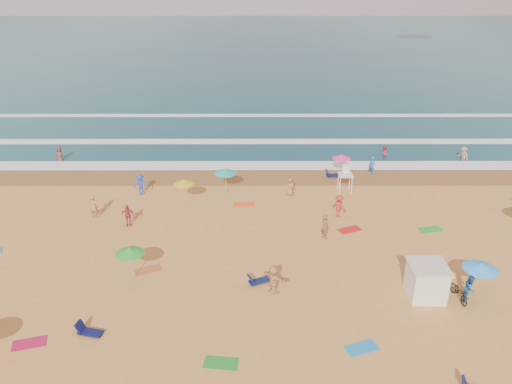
{
  "coord_description": "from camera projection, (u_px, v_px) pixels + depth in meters",
  "views": [
    {
      "loc": [
        -2.27,
        -29.62,
        18.2
      ],
      "look_at": [
        -2.21,
        6.0,
        1.5
      ],
      "focal_mm": 35.0,
      "sensor_mm": 36.0,
      "label": 1
    }
  ],
  "objects": [
    {
      "name": "towels",
      "position": [
        306.0,
        265.0,
        32.59
      ],
      "size": [
        46.91,
        23.01,
        0.03
      ],
      "color": "#B21649",
      "rests_on": "ground"
    },
    {
      "name": "beachgoers",
      "position": [
        256.0,
        210.0,
        37.93
      ],
      "size": [
        46.66,
        28.96,
        2.14
      ],
      "color": "#C3304C",
      "rests_on": "ground"
    },
    {
      "name": "cabana_roof",
      "position": [
        429.0,
        267.0,
        28.82
      ],
      "size": [
        2.2,
        2.2,
        0.12
      ],
      "primitive_type": "cube",
      "color": "silver",
      "rests_on": "cabana"
    },
    {
      "name": "bicycle",
      "position": [
        459.0,
        292.0,
        29.21
      ],
      "size": [
        0.92,
        1.99,
        1.01
      ],
      "primitive_type": "imported",
      "rotation": [
        0.0,
        0.0,
        0.14
      ],
      "color": "black",
      "rests_on": "ground"
    },
    {
      "name": "lifeguard_stand",
      "position": [
        345.0,
        180.0,
        42.57
      ],
      "size": [
        1.2,
        1.2,
        2.1
      ],
      "primitive_type": null,
      "color": "white",
      "rests_on": "ground"
    },
    {
      "name": "ground",
      "position": [
        288.0,
        248.0,
        34.55
      ],
      "size": [
        220.0,
        220.0,
        0.0
      ],
      "primitive_type": "plane",
      "color": "gold",
      "rests_on": "ground"
    },
    {
      "name": "beach_umbrellas",
      "position": [
        304.0,
        221.0,
        33.76
      ],
      "size": [
        54.2,
        25.71,
        0.75
      ],
      "color": "#38A6FF",
      "rests_on": "ground"
    },
    {
      "name": "loungers",
      "position": [
        388.0,
        282.0,
        30.63
      ],
      "size": [
        42.26,
        26.09,
        0.34
      ],
      "color": "#0E1548",
      "rests_on": "ground"
    },
    {
      "name": "ocean",
      "position": [
        265.0,
        49.0,
        110.6
      ],
      "size": [
        220.0,
        140.0,
        0.18
      ],
      "primitive_type": "cube",
      "color": "#0C4756",
      "rests_on": "ground"
    },
    {
      "name": "surf_foam",
      "position": [
        276.0,
        144.0,
        53.81
      ],
      "size": [
        200.0,
        18.7,
        0.05
      ],
      "color": "white",
      "rests_on": "ground"
    },
    {
      "name": "wet_sand",
      "position": [
        280.0,
        177.0,
        45.86
      ],
      "size": [
        220.0,
        220.0,
        0.0
      ],
      "primitive_type": "plane",
      "color": "olive",
      "rests_on": "ground"
    },
    {
      "name": "cabana",
      "position": [
        426.0,
        282.0,
        29.27
      ],
      "size": [
        2.0,
        2.0,
        2.0
      ],
      "primitive_type": "cube",
      "color": "white",
      "rests_on": "ground"
    }
  ]
}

